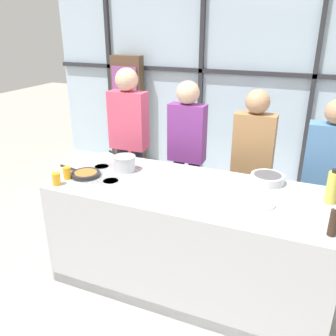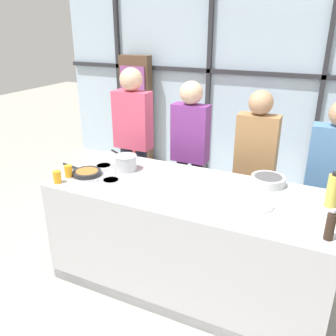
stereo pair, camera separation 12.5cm
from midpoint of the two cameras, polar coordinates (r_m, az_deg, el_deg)
ground_plane at (r=3.39m, az=2.11°, el=-17.65°), size 18.00×18.00×0.00m
back_window_wall at (r=5.20m, az=13.00°, el=13.16°), size 6.40×0.10×2.80m
bookshelf at (r=5.78m, az=-7.00°, el=8.97°), size 0.50×0.19×1.73m
demo_island at (r=3.11m, az=2.20°, el=-11.05°), size 2.28×0.94×0.93m
spectator_far_left at (r=3.98m, az=-7.17°, el=5.09°), size 0.42×0.24×1.75m
spectator_center_left at (r=3.72m, az=2.07°, el=3.25°), size 0.38×0.23×1.65m
spectator_center_right at (r=3.56m, az=12.38°, el=1.30°), size 0.39×0.23×1.62m
spectator_far_right at (r=3.53m, az=23.23°, el=-0.89°), size 0.43×0.22×1.58m
frying_pan at (r=3.19m, az=-14.25°, el=-0.92°), size 0.44×0.25×0.04m
saucepan at (r=3.23m, az=-8.08°, el=0.83°), size 0.34×0.24×0.14m
white_plate at (r=2.70m, az=12.91°, el=-5.48°), size 0.26×0.26×0.01m
mixing_bowl at (r=3.05m, az=14.52°, el=-1.64°), size 0.28×0.28×0.07m
oil_bottle at (r=2.83m, az=23.71°, el=-2.87°), size 0.08×0.08×0.27m
pepper_grinder at (r=2.42m, az=23.69°, el=-7.93°), size 0.06×0.06×0.21m
juice_glass_near at (r=3.07m, az=-18.60°, el=-1.70°), size 0.07×0.07×0.10m
juice_glass_far at (r=3.17m, az=-16.98°, el=-0.77°), size 0.07×0.07×0.10m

